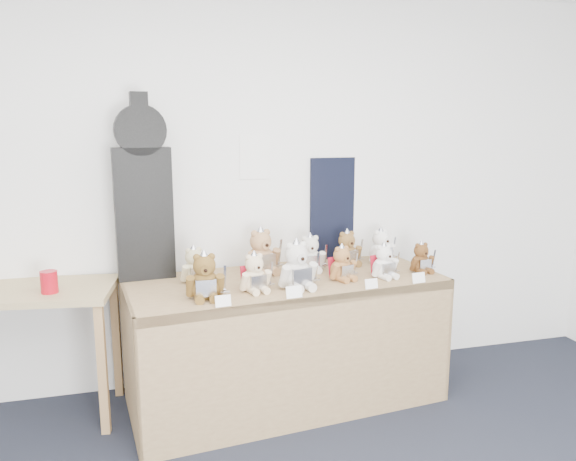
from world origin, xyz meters
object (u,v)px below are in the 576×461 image
object	(u,v)px
red_cup	(49,282)
teddy_back_end	(381,248)
guitar_case	(143,190)
teddy_back_left	(194,266)
teddy_front_far_right	(384,263)
teddy_front_end	(421,259)
teddy_back_right	(347,250)
teddy_front_right	(342,265)
display_table	(290,309)
teddy_back_centre_right	(310,255)
side_table	(28,309)
teddy_front_left	(255,274)
teddy_front_centre	(297,267)
teddy_back_centre_left	(261,253)
teddy_front_far_left	(205,278)

from	to	relation	value
red_cup	teddy_back_end	world-z (taller)	teddy_back_end
guitar_case	teddy_back_left	distance (m)	0.57
teddy_front_far_right	teddy_front_end	world-z (taller)	teddy_front_far_right
teddy_back_right	teddy_front_right	bearing A→B (deg)	-127.68
display_table	teddy_front_far_right	size ratio (longest dim) A/B	8.35
teddy_back_centre_right	side_table	bearing A→B (deg)	-177.27
teddy_front_left	teddy_front_far_right	distance (m)	0.87
teddy_front_far_right	teddy_back_end	size ratio (longest dim) A/B	0.90
display_table	teddy_back_end	bearing A→B (deg)	15.60
side_table	teddy_back_left	bearing A→B (deg)	2.04
teddy_front_far_right	teddy_back_left	xyz separation A→B (m)	(-1.19, 0.21, 0.00)
teddy_back_left	teddy_back_right	distance (m)	1.09
guitar_case	teddy_front_end	xyz separation A→B (m)	(1.77, -0.32, -0.48)
teddy_front_far_right	teddy_back_right	size ratio (longest dim) A/B	0.91
teddy_front_centre	teddy_front_far_right	size ratio (longest dim) A/B	1.32
display_table	side_table	bearing A→B (deg)	164.53
display_table	teddy_back_end	world-z (taller)	teddy_back_end
teddy_front_right	teddy_back_centre_left	bearing A→B (deg)	128.61
display_table	teddy_front_far_left	bearing A→B (deg)	-166.43
teddy_front_far_right	teddy_back_centre_right	distance (m)	0.50
display_table	teddy_front_centre	size ratio (longest dim) A/B	6.33
teddy_front_far_left	teddy_back_centre_left	world-z (taller)	teddy_back_centre_left
red_cup	teddy_front_centre	distance (m)	1.45
display_table	red_cup	xyz separation A→B (m)	(-1.42, 0.13, 0.25)
teddy_front_end	teddy_back_left	xyz separation A→B (m)	(-1.48, 0.16, 0.01)
teddy_front_end	red_cup	bearing A→B (deg)	169.37
teddy_back_right	teddy_back_left	bearing A→B (deg)	176.46
display_table	teddy_front_centre	distance (m)	0.34
side_table	teddy_front_left	distance (m)	1.39
red_cup	teddy_back_right	xyz separation A→B (m)	(1.92, 0.18, 0.04)
teddy_front_far_left	teddy_front_right	distance (m)	0.90
red_cup	teddy_back_end	xyz separation A→B (m)	(2.17, 0.17, 0.04)
guitar_case	teddy_front_centre	bearing A→B (deg)	-33.78
teddy_front_centre	teddy_back_centre_left	bearing A→B (deg)	96.44
teddy_back_left	teddy_back_end	bearing A→B (deg)	-10.52
teddy_front_centre	teddy_back_right	distance (m)	0.67
red_cup	teddy_front_far_left	world-z (taller)	teddy_front_far_left
teddy_front_far_left	teddy_front_centre	world-z (taller)	teddy_front_centre
guitar_case	teddy_front_centre	size ratio (longest dim) A/B	3.57
red_cup	teddy_back_centre_left	distance (m)	1.30
teddy_front_far_left	teddy_back_end	bearing A→B (deg)	22.62
teddy_back_centre_left	teddy_back_right	world-z (taller)	teddy_back_centre_left
display_table	teddy_front_far_left	distance (m)	0.66
red_cup	teddy_back_right	distance (m)	1.93
display_table	teddy_back_centre_left	world-z (taller)	teddy_back_centre_left
teddy_front_far_left	teddy_front_left	xyz separation A→B (m)	(0.30, 0.06, -0.02)
red_cup	teddy_back_centre_right	world-z (taller)	teddy_back_centre_right
teddy_back_centre_left	teddy_back_right	distance (m)	0.63
side_table	guitar_case	size ratio (longest dim) A/B	0.92
teddy_back_centre_left	teddy_back_end	size ratio (longest dim) A/B	1.22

